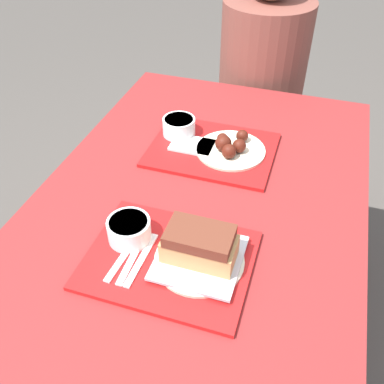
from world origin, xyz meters
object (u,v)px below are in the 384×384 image
tray_far (212,150)px  person_seated_across (264,59)px  brisket_sandwich_plate (199,250)px  tray_near (170,260)px  bowl_coleslaw_near (129,229)px  bowl_coleslaw_far (179,126)px  wings_plate_far (231,147)px

tray_far → person_seated_across: 0.69m
brisket_sandwich_plate → person_seated_across: 1.15m
tray_near → person_seated_across: bearing=89.8°
bowl_coleslaw_near → bowl_coleslaw_far: same height
bowl_coleslaw_far → wings_plate_far: size_ratio=0.49×
bowl_coleslaw_near → person_seated_across: (0.12, 1.13, -0.02)m
tray_near → bowl_coleslaw_far: bowl_coleslaw_far is taller
bowl_coleslaw_far → wings_plate_far: 0.19m
person_seated_across → bowl_coleslaw_far: bearing=-104.1°
brisket_sandwich_plate → bowl_coleslaw_near: bearing=174.4°
tray_far → bowl_coleslaw_near: bowl_coleslaw_near is taller
brisket_sandwich_plate → tray_near: bearing=-169.1°
bowl_coleslaw_near → wings_plate_far: bearing=71.4°
tray_near → tray_far: size_ratio=1.00×
person_seated_across → bowl_coleslaw_near: bearing=-96.2°
brisket_sandwich_plate → wings_plate_far: size_ratio=0.98×
wings_plate_far → bowl_coleslaw_far: bearing=166.0°
wings_plate_far → tray_near: bearing=-93.7°
person_seated_across → tray_near: bearing=-90.2°
brisket_sandwich_plate → person_seated_across: person_seated_across is taller
tray_far → bowl_coleslaw_near: size_ratio=3.65×
tray_far → tray_near: bearing=-86.5°
tray_near → bowl_coleslaw_far: (-0.16, 0.52, 0.04)m
tray_near → wings_plate_far: 0.47m
tray_near → bowl_coleslaw_near: 0.13m
bowl_coleslaw_far → person_seated_across: person_seated_across is taller
tray_far → bowl_coleslaw_far: bearing=160.1°
wings_plate_far → person_seated_across: person_seated_across is taller
tray_near → person_seated_across: 1.16m
bowl_coleslaw_far → person_seated_across: size_ratio=0.14×
tray_near → tray_far: 0.47m
tray_near → tray_far: (-0.03, 0.47, 0.00)m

